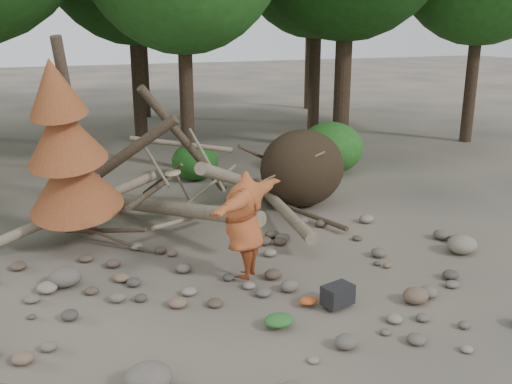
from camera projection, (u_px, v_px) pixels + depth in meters
name	position (u px, v px, depth m)	size (l,w,h in m)	color
ground	(280.00, 291.00, 10.03)	(120.00, 120.00, 0.00)	#514C44
deadfall_pile	(283.00, 172.00, 14.25)	(8.55, 5.24, 3.30)	#332619
dead_conifer	(67.00, 151.00, 11.26)	(2.06, 2.16, 4.35)	#4C3F30
bush_mid	(195.00, 162.00, 17.07)	(1.40, 1.40, 1.12)	#205B1A
bush_right	(331.00, 148.00, 17.84)	(2.00, 2.00, 1.60)	#296C21
frisbee_thrower	(244.00, 225.00, 10.16)	(2.51, 2.11, 2.08)	#AE5027
backpack	(338.00, 298.00, 9.42)	(0.50, 0.33, 0.33)	black
cloth_green	(279.00, 323.00, 8.79)	(0.47, 0.39, 0.18)	#2B6628
cloth_orange	(308.00, 303.00, 9.48)	(0.32, 0.26, 0.12)	#B54D1F
boulder_front_left	(149.00, 377.00, 7.28)	(0.61, 0.55, 0.37)	#696157
boulder_front_right	(416.00, 296.00, 9.58)	(0.44, 0.40, 0.27)	brown
boulder_mid_right	(462.00, 245.00, 11.65)	(0.62, 0.56, 0.37)	gray
boulder_mid_left	(65.00, 277.00, 10.19)	(0.58, 0.52, 0.35)	#615851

